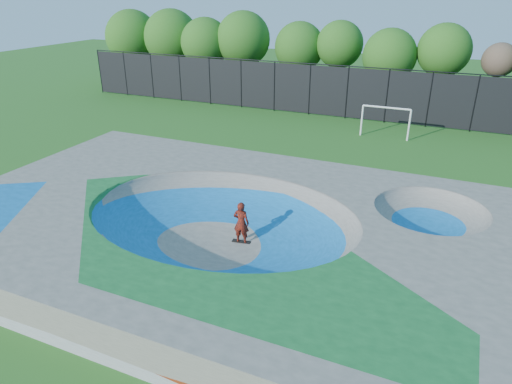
% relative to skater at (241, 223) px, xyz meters
% --- Properties ---
extents(ground, '(120.00, 120.00, 0.00)m').
position_rel_skater_xyz_m(ground, '(-0.67, -0.46, -0.89)').
color(ground, '#225B19').
rests_on(ground, ground).
extents(skate_deck, '(22.00, 14.00, 1.50)m').
position_rel_skater_xyz_m(skate_deck, '(-0.67, -0.46, -0.14)').
color(skate_deck, gray).
rests_on(skate_deck, ground).
extents(skater, '(0.68, 0.48, 1.79)m').
position_rel_skater_xyz_m(skater, '(0.00, 0.00, 0.00)').
color(skater, '#B0230E').
rests_on(skater, ground).
extents(skateboard, '(0.80, 0.30, 0.05)m').
position_rel_skater_xyz_m(skateboard, '(0.00, 0.00, -0.87)').
color(skateboard, black).
rests_on(skateboard, ground).
extents(soccer_goal, '(3.26, 0.12, 2.15)m').
position_rel_skater_xyz_m(soccer_goal, '(2.94, 16.57, 0.60)').
color(soccer_goal, white).
rests_on(soccer_goal, ground).
extents(fence, '(48.09, 0.09, 4.04)m').
position_rel_skater_xyz_m(fence, '(-0.67, 20.54, 1.20)').
color(fence, black).
rests_on(fence, ground).
extents(treeline, '(53.84, 7.02, 8.57)m').
position_rel_skater_xyz_m(treeline, '(-0.19, 25.44, 4.03)').
color(treeline, '#422E21').
rests_on(treeline, ground).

